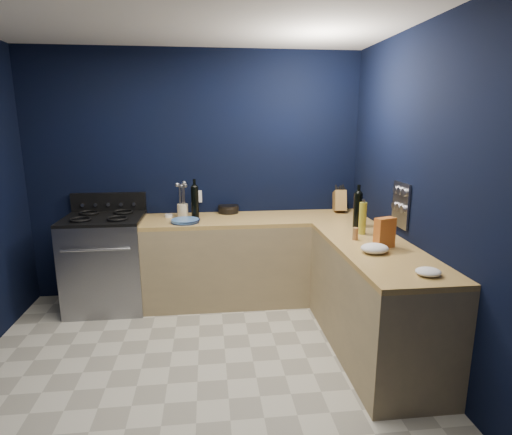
{
  "coord_description": "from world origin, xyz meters",
  "views": [
    {
      "loc": [
        0.12,
        -2.76,
        1.87
      ],
      "look_at": [
        0.55,
        1.0,
        1.0
      ],
      "focal_mm": 29.33,
      "sensor_mm": 36.0,
      "label": 1
    }
  ],
  "objects": [
    {
      "name": "floor",
      "position": [
        0.0,
        0.0,
        -0.01
      ],
      "size": [
        3.5,
        3.5,
        0.02
      ],
      "primitive_type": "cube",
      "color": "#BCB7A4",
      "rests_on": "ground"
    },
    {
      "name": "wall_back",
      "position": [
        0.0,
        1.76,
        1.3
      ],
      "size": [
        3.5,
        0.02,
        2.6
      ],
      "primitive_type": "cube",
      "color": "black",
      "rests_on": "ground"
    },
    {
      "name": "wall_right",
      "position": [
        1.76,
        0.0,
        1.3
      ],
      "size": [
        0.02,
        3.5,
        2.6
      ],
      "primitive_type": "cube",
      "color": "black",
      "rests_on": "ground"
    },
    {
      "name": "wall_front",
      "position": [
        0.0,
        -1.76,
        1.3
      ],
      "size": [
        3.5,
        0.02,
        2.6
      ],
      "primitive_type": "cube",
      "color": "black",
      "rests_on": "ground"
    },
    {
      "name": "cab_back",
      "position": [
        0.6,
        1.44,
        0.43
      ],
      "size": [
        2.3,
        0.63,
        0.86
      ],
      "primitive_type": "cube",
      "color": "#97825A",
      "rests_on": "floor"
    },
    {
      "name": "top_back",
      "position": [
        0.6,
        1.44,
        0.88
      ],
      "size": [
        2.3,
        0.63,
        0.04
      ],
      "primitive_type": "cube",
      "color": "olive",
      "rests_on": "cab_back"
    },
    {
      "name": "cab_right",
      "position": [
        1.44,
        0.29,
        0.43
      ],
      "size": [
        0.63,
        1.67,
        0.86
      ],
      "primitive_type": "cube",
      "color": "#97825A",
      "rests_on": "floor"
    },
    {
      "name": "top_right",
      "position": [
        1.44,
        0.29,
        0.88
      ],
      "size": [
        0.63,
        1.67,
        0.04
      ],
      "primitive_type": "cube",
      "color": "olive",
      "rests_on": "cab_right"
    },
    {
      "name": "gas_range",
      "position": [
        -0.93,
        1.42,
        0.46
      ],
      "size": [
        0.76,
        0.66,
        0.92
      ],
      "primitive_type": "cube",
      "color": "gray",
      "rests_on": "floor"
    },
    {
      "name": "oven_door",
      "position": [
        -0.93,
        1.1,
        0.45
      ],
      "size": [
        0.59,
        0.02,
        0.42
      ],
      "primitive_type": "cube",
      "color": "black",
      "rests_on": "gas_range"
    },
    {
      "name": "cooktop",
      "position": [
        -0.93,
        1.42,
        0.94
      ],
      "size": [
        0.76,
        0.66,
        0.03
      ],
      "primitive_type": "cube",
      "color": "black",
      "rests_on": "gas_range"
    },
    {
      "name": "backguard",
      "position": [
        -0.93,
        1.72,
        1.04
      ],
      "size": [
        0.76,
        0.06,
        0.2
      ],
      "primitive_type": "cube",
      "color": "black",
      "rests_on": "gas_range"
    },
    {
      "name": "spice_panel",
      "position": [
        1.74,
        0.55,
        1.18
      ],
      "size": [
        0.02,
        0.28,
        0.38
      ],
      "primitive_type": "cube",
      "color": "gray",
      "rests_on": "wall_right"
    },
    {
      "name": "wall_outlet",
      "position": [
        0.0,
        1.74,
        1.08
      ],
      "size": [
        0.09,
        0.02,
        0.13
      ],
      "primitive_type": "cube",
      "color": "white",
      "rests_on": "wall_back"
    },
    {
      "name": "plate_stack",
      "position": [
        -0.12,
        1.29,
        0.92
      ],
      "size": [
        0.36,
        0.36,
        0.03
      ],
      "primitive_type": "cylinder",
      "rotation": [
        0.0,
        0.0,
        -0.43
      ],
      "color": "teal",
      "rests_on": "top_back"
    },
    {
      "name": "ramekin",
      "position": [
        -0.3,
        1.55,
        0.92
      ],
      "size": [
        0.09,
        0.09,
        0.03
      ],
      "primitive_type": "cylinder",
      "rotation": [
        0.0,
        0.0,
        0.21
      ],
      "color": "white",
      "rests_on": "top_back"
    },
    {
      "name": "utensil_crock",
      "position": [
        -0.15,
        1.53,
        0.97
      ],
      "size": [
        0.13,
        0.13,
        0.14
      ],
      "primitive_type": "cylinder",
      "rotation": [
        0.0,
        0.0,
        0.24
      ],
      "color": "beige",
      "rests_on": "top_back"
    },
    {
      "name": "wine_bottle_back",
      "position": [
        -0.02,
        1.51,
        1.06
      ],
      "size": [
        0.09,
        0.09,
        0.32
      ],
      "primitive_type": "cylinder",
      "rotation": [
        0.0,
        0.0,
        0.22
      ],
      "color": "black",
      "rests_on": "top_back"
    },
    {
      "name": "lemon_basket",
      "position": [
        0.33,
        1.69,
        0.94
      ],
      "size": [
        0.25,
        0.25,
        0.08
      ],
      "primitive_type": "cylinder",
      "rotation": [
        0.0,
        0.0,
        0.13
      ],
      "color": "black",
      "rests_on": "top_back"
    },
    {
      "name": "knife_block",
      "position": [
        1.55,
        1.62,
        1.01
      ],
      "size": [
        0.16,
        0.28,
        0.28
      ],
      "primitive_type": "cube",
      "rotation": [
        -0.31,
        0.0,
        -0.15
      ],
      "color": "olive",
      "rests_on": "top_back"
    },
    {
      "name": "wine_bottle_right",
      "position": [
        1.5,
        0.93,
        1.06
      ],
      "size": [
        0.09,
        0.09,
        0.32
      ],
      "primitive_type": "cylinder",
      "rotation": [
        0.0,
        0.0,
        0.13
      ],
      "color": "black",
      "rests_on": "top_right"
    },
    {
      "name": "oil_bottle",
      "position": [
        1.46,
        0.68,
        1.04
      ],
      "size": [
        0.08,
        0.08,
        0.28
      ],
      "primitive_type": "cylinder",
      "rotation": [
        0.0,
        0.0,
        0.19
      ],
      "color": "#9B9727",
      "rests_on": "top_right"
    },
    {
      "name": "spice_jar_near",
      "position": [
        1.33,
        0.51,
        0.95
      ],
      "size": [
        0.05,
        0.05,
        0.1
      ],
      "primitive_type": "cylinder",
      "rotation": [
        0.0,
        0.0,
        0.06
      ],
      "color": "olive",
      "rests_on": "top_right"
    },
    {
      "name": "spice_jar_far",
      "position": [
        1.56,
        0.47,
        0.95
      ],
      "size": [
        0.06,
        0.06,
        0.1
      ],
      "primitive_type": "cylinder",
      "rotation": [
        0.0,
        0.0,
        -0.33
      ],
      "color": "olive",
      "rests_on": "top_right"
    },
    {
      "name": "crouton_bag",
      "position": [
        1.48,
        0.27,
        1.02
      ],
      "size": [
        0.18,
        0.13,
        0.24
      ],
      "primitive_type": "cube",
      "rotation": [
        0.0,
        0.0,
        0.34
      ],
      "color": "#B83120",
      "rests_on": "top_right"
    },
    {
      "name": "towel_front",
      "position": [
        1.35,
        0.14,
        0.94
      ],
      "size": [
        0.23,
        0.2,
        0.07
      ],
      "primitive_type": "ellipsoid",
      "rotation": [
        0.0,
        0.0,
        -0.12
      ],
      "color": "white",
      "rests_on": "top_right"
    },
    {
      "name": "towel_end",
      "position": [
        1.51,
        -0.35,
        0.92
      ],
      "size": [
        0.18,
        0.17,
        0.05
      ],
      "primitive_type": "ellipsoid",
      "rotation": [
        0.0,
        0.0,
        0.13
      ],
      "color": "white",
      "rests_on": "top_right"
    }
  ]
}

